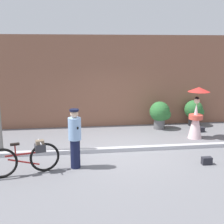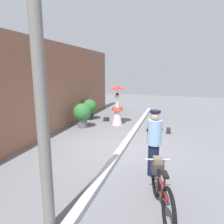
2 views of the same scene
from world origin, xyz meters
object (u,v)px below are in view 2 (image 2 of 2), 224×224
potted_plant_by_door (83,114)px  backpack_spare (169,131)px  backpack_on_pavement (106,119)px  person_with_parasol (117,106)px  potted_plant_small (90,108)px  person_officer (154,142)px  bicycle_near_officer (161,187)px  utility_pole (40,78)px

potted_plant_by_door → backpack_spare: (0.24, -3.71, -0.52)m
potted_plant_by_door → backpack_on_pavement: size_ratio=4.39×
backpack_on_pavement → backpack_spare: 3.31m
potted_plant_by_door → backpack_spare: potted_plant_by_door is taller
person_with_parasol → potted_plant_small: bearing=69.1°
person_officer → person_with_parasol: 4.75m
potted_plant_by_door → potted_plant_small: (1.52, 0.30, -0.01)m
person_with_parasol → backpack_on_pavement: (0.53, 0.72, -0.80)m
bicycle_near_officer → potted_plant_by_door: bearing=39.0°
potted_plant_by_door → potted_plant_small: potted_plant_by_door is taller
person_with_parasol → potted_plant_by_door: person_with_parasol is taller
bicycle_near_officer → person_with_parasol: size_ratio=0.97×
bicycle_near_officer → backpack_on_pavement: bicycle_near_officer is taller
person_officer → person_with_parasol: person_with_parasol is taller
bicycle_near_officer → potted_plant_small: size_ratio=1.68×
potted_plant_small → potted_plant_by_door: bearing=-168.7°
potted_plant_small → utility_pole: utility_pole is taller
person_officer → backpack_on_pavement: (4.79, 2.84, -0.76)m
backpack_spare → utility_pole: utility_pole is taller
backpack_spare → utility_pole: bearing=164.4°
person_with_parasol → potted_plant_by_door: (-0.89, 1.35, -0.27)m
potted_plant_small → bicycle_near_officer: bearing=-146.7°
person_officer → backpack_on_pavement: person_officer is taller
potted_plant_small → backpack_on_pavement: bearing=-96.0°
bicycle_near_officer → person_with_parasol: bearing=23.4°
person_with_parasol → potted_plant_small: person_with_parasol is taller
utility_pole → person_with_parasol: bearing=6.4°
person_with_parasol → backpack_spare: person_with_parasol is taller
bicycle_near_officer → potted_plant_by_door: 5.91m
backpack_spare → person_officer: bearing=176.0°
bicycle_near_officer → potted_plant_by_door: size_ratio=1.62×
potted_plant_small → backpack_spare: potted_plant_small is taller
person_with_parasol → utility_pole: utility_pole is taller
backpack_spare → person_with_parasol: bearing=74.6°
potted_plant_small → backpack_spare: bearing=-107.7°
person_officer → person_with_parasol: (4.25, 2.11, 0.04)m
person_officer → backpack_spare: bearing=-4.0°
person_officer → backpack_spare: (3.60, -0.25, -0.74)m
person_with_parasol → potted_plant_by_door: 1.64m
potted_plant_by_door → bicycle_near_officer: bearing=-141.0°
person_with_parasol → backpack_on_pavement: size_ratio=7.33×
bicycle_near_officer → potted_plant_small: potted_plant_small is taller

